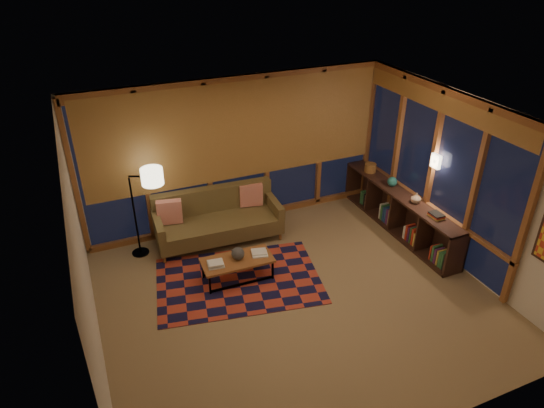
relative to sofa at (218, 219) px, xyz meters
name	(u,v)px	position (x,y,z in m)	size (l,w,h in m)	color
floor	(297,298)	(0.57, -1.93, -0.43)	(5.50, 5.00, 0.01)	#9E825B
ceiling	(302,123)	(0.57, -1.93, 2.27)	(5.50, 5.00, 0.01)	white
walls	(299,219)	(0.57, -1.93, 0.92)	(5.51, 5.01, 2.70)	beige
window_wall_back	(238,153)	(0.57, 0.50, 0.92)	(5.30, 0.16, 2.60)	#956136
window_wall_right	(431,168)	(3.25, -1.33, 0.92)	(0.16, 3.70, 2.60)	#956136
wall_sconce	(436,161)	(3.19, -1.48, 1.12)	(0.12, 0.18, 0.22)	beige
sofa	(218,219)	(0.00, 0.00, 0.00)	(2.12, 0.86, 0.87)	olive
pillow_left	(170,213)	(-0.77, 0.17, 0.21)	(0.41, 0.14, 0.41)	#BB0C0A
pillow_right	(251,196)	(0.69, 0.20, 0.20)	(0.41, 0.14, 0.41)	#BB0C0A
area_rug	(239,280)	(-0.08, -1.21, -0.43)	(2.48, 1.65, 0.01)	#B43928
coffee_table	(238,269)	(-0.07, -1.16, -0.25)	(1.09, 0.50, 0.36)	#956136
book_stack_a	(216,263)	(-0.41, -1.17, -0.03)	(0.26, 0.21, 0.08)	white
book_stack_b	(259,253)	(0.29, -1.16, -0.05)	(0.26, 0.21, 0.05)	white
ceramic_pot	(238,253)	(-0.05, -1.14, 0.03)	(0.20, 0.20, 0.20)	black
floor_lamp	(134,213)	(-1.34, 0.14, 0.35)	(0.52, 0.34, 1.57)	black
bookshelf	(399,211)	(3.06, -0.93, -0.06)	(0.40, 2.97, 0.74)	#331E18
basket	(370,168)	(3.04, 0.02, 0.39)	(0.21, 0.21, 0.16)	#A06E35
teal_bowl	(392,182)	(3.06, -0.64, 0.40)	(0.18, 0.18, 0.18)	#236E6C
vase	(416,198)	(3.06, -1.31, 0.40)	(0.17, 0.17, 0.18)	tan
shelf_book_stack	(436,216)	(3.06, -1.84, 0.34)	(0.15, 0.22, 0.06)	white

